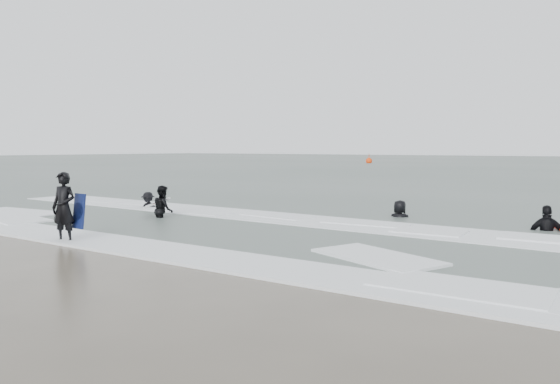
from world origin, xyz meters
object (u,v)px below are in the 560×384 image
Objects in this scene: surfer_centre at (65,242)px; surfer_breaker at (148,209)px; buoy at (369,161)px; surfer_right_far at (400,218)px; surfer_wading at (163,219)px; surfer_right_near at (547,232)px.

surfer_centre is 8.08m from surfer_breaker.
surfer_right_far is at bearing -62.82° from buoy.
surfer_right_far is (6.97, 5.07, 0.00)m from surfer_wading.
surfer_wading is 0.89× the size of surfer_right_near.
buoy reaches higher than surfer_right_near.
surfer_right_far is (5.41, 10.05, 0.00)m from surfer_centre.
surfer_centre reaches higher than surfer_breaker.
surfer_wading is at bearing 90.66° from surfer_centre.
buoy is (-25.97, 71.16, 0.42)m from surfer_centre.
surfer_wading is 1.07× the size of buoy.
surfer_breaker is at bearing -9.65° from surfer_right_near.
surfer_right_near is 5.00m from surfer_right_far.
surfer_centre is at bearing -81.92° from surfer_breaker.
surfer_wading is at bearing 0.62° from surfer_right_near.
surfer_centre is 75.75m from buoy.
buoy is (-24.41, 66.17, 0.42)m from surfer_wading.
surfer_centre is 1.24× the size of surfer_breaker.
surfer_wading is at bearing -56.94° from surfer_breaker.
surfer_breaker is at bearing -71.50° from buoy.
surfer_centre is at bearing 22.26° from surfer_right_near.
surfer_wading reaches higher than surfer_breaker.
surfer_breaker is 10.37m from surfer_right_far.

